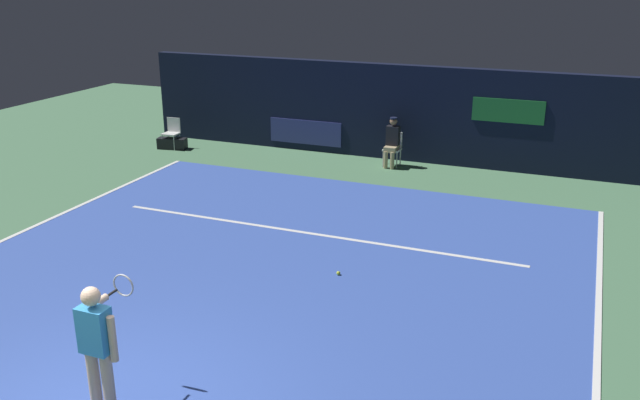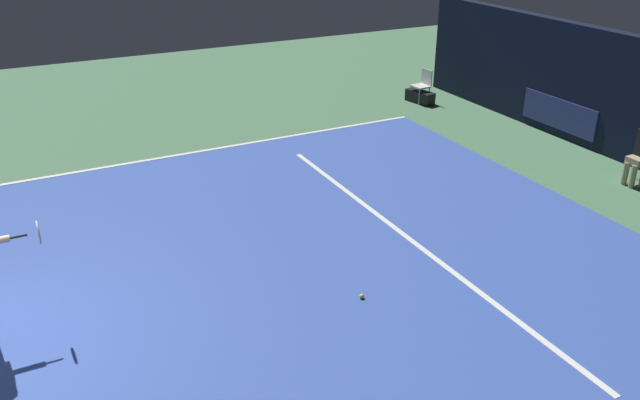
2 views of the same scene
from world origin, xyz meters
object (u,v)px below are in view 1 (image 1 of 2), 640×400
Objects in this scene: equipment_bag at (172,143)px; tennis_player at (98,345)px; courtside_chair_near at (172,131)px; tennis_ball at (338,273)px; line_judge_on_chair at (392,141)px.

tennis_player is at bearing -71.36° from equipment_bag.
courtside_chair_near is 12.94× the size of tennis_ball.
equipment_bag is at bearing -65.54° from courtside_chair_near.
line_judge_on_chair reaches higher than equipment_bag.
tennis_player is 1.31× the size of line_judge_on_chair.
equipment_bag reaches higher than tennis_ball.
line_judge_on_chair is at bearing 89.31° from tennis_player.
courtside_chair_near reaches higher than equipment_bag.
tennis_player is 12.65m from equipment_bag.
courtside_chair_near is 9.89m from tennis_ball.
line_judge_on_chair is 19.41× the size of tennis_ball.
courtside_chair_near is (-6.53, -0.54, -0.18)m from line_judge_on_chair.
courtside_chair_near is 0.36m from equipment_bag.
courtside_chair_near reaches higher than tennis_ball.
line_judge_on_chair is 6.98m from tennis_ball.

